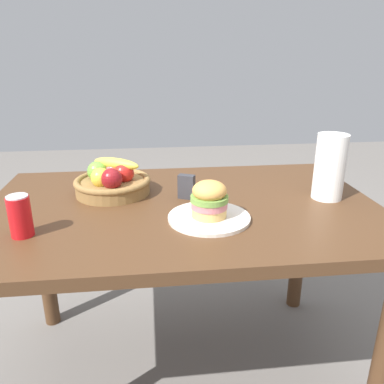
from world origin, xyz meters
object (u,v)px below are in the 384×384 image
sandwich (209,199)px  napkin_holder (186,187)px  plate (209,218)px  soda_can (20,216)px  paper_towel_roll (329,167)px  fruit_basket (112,181)px

sandwich → napkin_holder: (-0.05, 0.20, -0.03)m
plate → soda_can: soda_can is taller
napkin_holder → paper_towel_roll: bearing=18.9°
soda_can → paper_towel_roll: 1.05m
soda_can → paper_towel_roll: paper_towel_roll is taller
sandwich → fruit_basket: bearing=139.1°
sandwich → paper_towel_roll: (0.47, 0.15, 0.05)m
plate → fruit_basket: fruit_basket is taller
plate → soda_can: bearing=-174.8°
paper_towel_roll → plate: bearing=-162.3°
paper_towel_roll → soda_can: bearing=-169.0°
sandwich → soda_can: bearing=-174.8°
plate → paper_towel_roll: size_ratio=1.12×
plate → sandwich: bearing=-90.0°
plate → napkin_holder: size_ratio=2.98×
plate → sandwich: (0.00, -0.00, 0.07)m
fruit_basket → napkin_holder: (0.28, -0.09, -0.00)m
napkin_holder → sandwich: bearing=-50.5°
sandwich → paper_towel_roll: bearing=17.7°
fruit_basket → napkin_holder: size_ratio=3.22×
plate → fruit_basket: bearing=139.1°
paper_towel_roll → fruit_basket: bearing=170.2°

